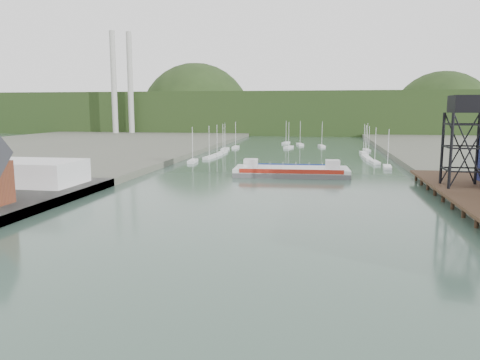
% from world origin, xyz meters
% --- Properties ---
extents(ground, '(600.00, 600.00, 0.00)m').
position_xyz_m(ground, '(0.00, 0.00, 0.00)').
color(ground, '#2D463D').
rests_on(ground, ground).
extents(white_shed, '(18.00, 12.00, 4.50)m').
position_xyz_m(white_shed, '(-44.00, 50.00, 3.85)').
color(white_shed, silver).
rests_on(white_shed, west_quay).
extents(lift_tower, '(6.50, 6.50, 16.00)m').
position_xyz_m(lift_tower, '(35.00, 58.00, 15.65)').
color(lift_tower, black).
rests_on(lift_tower, east_pier).
extents(marina_sailboats, '(57.71, 92.65, 0.90)m').
position_xyz_m(marina_sailboats, '(0.08, 138.46, 0.35)').
color(marina_sailboats, silver).
rests_on(marina_sailboats, ground).
extents(smokestacks, '(11.20, 8.20, 60.00)m').
position_xyz_m(smokestacks, '(-106.00, 232.50, 30.00)').
color(smokestacks, '#ADAEA8').
rests_on(smokestacks, ground).
extents(distant_hills, '(500.00, 120.00, 80.00)m').
position_xyz_m(distant_hills, '(-3.98, 301.35, 10.38)').
color(distant_hills, '#1F3015').
rests_on(distant_hills, ground).
extents(chain_ferry, '(27.46, 12.26, 3.88)m').
position_xyz_m(chain_ferry, '(3.15, 81.32, 1.11)').
color(chain_ferry, '#525255').
rests_on(chain_ferry, ground).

